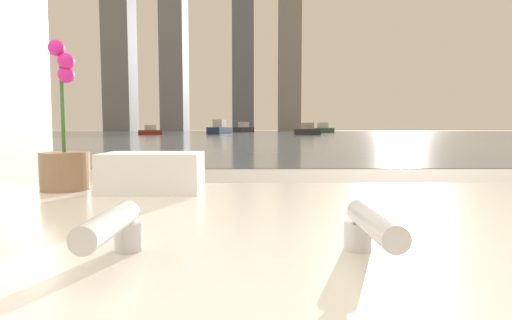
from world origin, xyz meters
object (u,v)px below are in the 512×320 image
at_px(faucet_far, 369,227).
at_px(towel_stack, 153,172).
at_px(faucet_near, 115,228).
at_px(harbor_boat_0, 307,130).
at_px(potted_orchid, 65,157).

height_order(faucet_far, towel_stack, towel_stack).
height_order(faucet_near, harbor_boat_0, harbor_boat_0).
xyz_separation_m(faucet_near, potted_orchid, (-0.39, 0.69, 0.05)).
relative_size(faucet_near, potted_orchid, 0.41).
height_order(faucet_near, towel_stack, towel_stack).
bearing_deg(harbor_boat_0, faucet_near, -98.20).
bearing_deg(faucet_near, towel_stack, 99.31).
bearing_deg(potted_orchid, faucet_near, -60.44).
xyz_separation_m(faucet_far, potted_orchid, (-0.76, 0.69, 0.05)).
bearing_deg(towel_stack, faucet_near, -80.69).
bearing_deg(towel_stack, faucet_far, -54.04).
xyz_separation_m(faucet_near, faucet_far, (0.36, 0.00, 0.00)).
xyz_separation_m(faucet_near, towel_stack, (-0.11, 0.65, 0.01)).
bearing_deg(harbor_boat_0, faucet_far, -97.77).
height_order(towel_stack, harbor_boat_0, harbor_boat_0).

